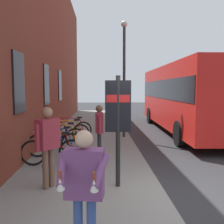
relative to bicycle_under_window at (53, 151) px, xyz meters
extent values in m
plane|color=#2D2D30|center=(3.83, -3.66, -0.51)|extent=(60.00, 60.00, 0.00)
cube|color=gray|center=(5.83, -0.91, -0.45)|extent=(24.00, 3.50, 0.12)
cube|color=brown|center=(6.83, 1.14, 3.88)|extent=(22.00, 0.60, 8.78)
cube|color=black|center=(-0.17, 0.82, 1.89)|extent=(0.90, 0.06, 1.60)
cube|color=black|center=(3.33, 0.82, 1.89)|extent=(0.90, 0.06, 1.60)
cube|color=black|center=(6.83, 0.82, 1.89)|extent=(0.90, 0.06, 1.60)
torus|color=black|center=(-0.03, 0.53, -0.03)|extent=(0.10, 0.72, 0.72)
torus|color=black|center=(0.03, -0.52, -0.03)|extent=(0.10, 0.72, 0.72)
cylinder|color=#B21E1E|center=(0.00, -0.02, 0.25)|extent=(0.09, 1.02, 0.58)
cylinder|color=#B21E1E|center=(0.00, 0.06, 0.50)|extent=(0.08, 0.85, 0.09)
cylinder|color=#B21E1E|center=(0.02, -0.44, 0.22)|extent=(0.05, 0.19, 0.51)
cube|color=black|center=(0.02, -0.37, 0.51)|extent=(0.11, 0.20, 0.06)
cylinder|color=#B21E1E|center=(-0.02, 0.48, 0.57)|extent=(0.48, 0.05, 0.02)
torus|color=black|center=(0.88, 0.62, -0.03)|extent=(0.18, 0.72, 0.72)
torus|color=black|center=(1.06, -0.42, -0.03)|extent=(0.18, 0.72, 0.72)
cylinder|color=#1E4CA5|center=(0.98, 0.08, 0.25)|extent=(0.21, 1.01, 0.58)
cylinder|color=#1E4CA5|center=(0.96, 0.15, 0.50)|extent=(0.18, 0.85, 0.09)
cylinder|color=#1E4CA5|center=(1.05, -0.34, 0.22)|extent=(0.07, 0.19, 0.51)
cube|color=black|center=(1.04, -0.27, 0.51)|extent=(0.13, 0.21, 0.06)
cylinder|color=#1E4CA5|center=(0.89, 0.57, 0.57)|extent=(0.48, 0.11, 0.02)
torus|color=black|center=(1.82, 0.60, -0.03)|extent=(0.23, 0.71, 0.72)
torus|color=black|center=(2.08, -0.42, -0.03)|extent=(0.23, 0.71, 0.72)
cylinder|color=orange|center=(1.95, 0.07, 0.25)|extent=(0.28, 1.00, 0.58)
cylinder|color=orange|center=(1.94, 0.14, 0.50)|extent=(0.24, 0.84, 0.09)
cylinder|color=orange|center=(2.06, -0.35, 0.22)|extent=(0.08, 0.19, 0.51)
cube|color=black|center=(2.04, -0.27, 0.51)|extent=(0.15, 0.22, 0.06)
cylinder|color=orange|center=(1.83, 0.55, 0.57)|extent=(0.47, 0.14, 0.02)
torus|color=black|center=(2.72, 0.45, -0.03)|extent=(0.29, 0.70, 0.72)
torus|color=black|center=(3.06, -0.54, -0.03)|extent=(0.29, 0.70, 0.72)
cylinder|color=orange|center=(2.90, -0.07, 0.25)|extent=(0.36, 0.97, 0.58)
cylinder|color=orange|center=(2.87, 0.00, 0.50)|extent=(0.31, 0.82, 0.09)
cylinder|color=orange|center=(3.03, -0.47, 0.22)|extent=(0.09, 0.19, 0.51)
cube|color=black|center=(3.01, -0.40, 0.51)|extent=(0.16, 0.22, 0.06)
cylinder|color=orange|center=(2.74, 0.40, 0.57)|extent=(0.46, 0.18, 0.02)
torus|color=black|center=(3.77, 0.45, -0.03)|extent=(0.12, 0.72, 0.72)
torus|color=black|center=(3.86, -0.59, -0.03)|extent=(0.12, 0.72, 0.72)
cylinder|color=#B21E1E|center=(3.82, -0.10, 0.25)|extent=(0.12, 1.02, 0.58)
cylinder|color=#B21E1E|center=(3.81, -0.02, 0.50)|extent=(0.11, 0.85, 0.09)
cylinder|color=#B21E1E|center=(3.85, -0.52, 0.22)|extent=(0.05, 0.19, 0.51)
cube|color=black|center=(3.85, -0.44, 0.51)|extent=(0.12, 0.21, 0.06)
cylinder|color=#B21E1E|center=(3.77, 0.40, 0.57)|extent=(0.48, 0.07, 0.02)
cylinder|color=black|center=(-1.62, -1.70, 0.81)|extent=(0.10, 0.10, 2.40)
cube|color=black|center=(-1.62, -1.70, 1.36)|extent=(0.12, 0.55, 1.10)
cube|color=red|center=(-1.62, -1.70, 1.53)|extent=(0.13, 0.50, 0.16)
cube|color=red|center=(5.99, -5.66, 1.34)|extent=(10.55, 2.73, 3.00)
cube|color=black|center=(5.99, -5.66, 1.70)|extent=(10.34, 2.77, 0.90)
cylinder|color=black|center=(2.66, -4.39, -0.01)|extent=(1.01, 0.27, 1.00)
cylinder|color=black|center=(9.33, -6.93, -0.01)|extent=(1.01, 0.27, 1.00)
cylinder|color=black|center=(9.38, -4.53, -0.01)|extent=(1.01, 0.27, 1.00)
cylinder|color=brown|center=(-1.72, -0.16, 0.04)|extent=(0.12, 0.12, 0.85)
cylinder|color=brown|center=(-1.57, -0.26, 0.04)|extent=(0.12, 0.12, 0.85)
cube|color=maroon|center=(-1.64, -0.21, 0.79)|extent=(0.55, 0.49, 0.64)
sphere|color=#8C664C|center=(-1.64, -0.21, 1.23)|extent=(0.23, 0.23, 0.23)
cylinder|color=maroon|center=(-1.88, -0.05, 0.74)|extent=(0.10, 0.10, 0.57)
cylinder|color=maroon|center=(-1.41, -0.36, 0.74)|extent=(0.10, 0.10, 0.57)
cylinder|color=#26262D|center=(0.78, -1.29, 0.01)|extent=(0.12, 0.12, 0.80)
cylinder|color=#26262D|center=(0.61, -1.29, 0.01)|extent=(0.12, 0.12, 0.80)
cube|color=maroon|center=(0.70, -1.29, 0.71)|extent=(0.47, 0.25, 0.60)
sphere|color=brown|center=(0.70, -1.29, 1.13)|extent=(0.22, 0.22, 0.22)
cylinder|color=maroon|center=(0.96, -1.28, 0.67)|extent=(0.09, 0.09, 0.53)
cylinder|color=maroon|center=(0.43, -1.30, 0.67)|extent=(0.09, 0.09, 0.53)
cube|color=#723F72|center=(-4.03, -1.12, 0.72)|extent=(0.30, 0.50, 0.60)
sphere|color=#D8AD8C|center=(-4.03, -1.12, 1.14)|extent=(0.22, 0.22, 0.22)
cylinder|color=#723F72|center=(-4.25, -1.31, 0.82)|extent=(0.44, 0.24, 0.34)
cone|color=white|center=(-4.43, -1.25, 0.72)|extent=(0.14, 0.11, 0.16)
cylinder|color=brown|center=(-4.43, -1.25, 0.82)|extent=(0.07, 0.04, 0.11)
cylinder|color=#723F72|center=(-4.18, -0.87, 0.82)|extent=(0.43, 0.12, 0.34)
cone|color=white|center=(-4.37, -0.88, 0.72)|extent=(0.14, 0.11, 0.16)
cylinder|color=brown|center=(-4.37, -0.88, 0.82)|extent=(0.07, 0.04, 0.11)
cylinder|color=#333338|center=(4.10, -2.36, 1.98)|extent=(0.12, 0.12, 4.73)
sphere|color=silver|center=(4.10, -2.36, 4.46)|extent=(0.28, 0.28, 0.28)
camera|label=1|loc=(-7.09, -1.32, 1.74)|focal=41.42mm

